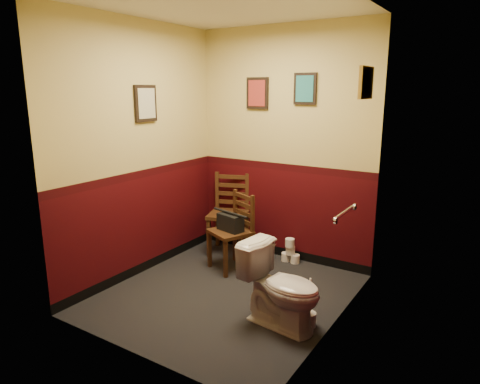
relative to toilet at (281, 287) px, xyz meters
name	(u,v)px	position (x,y,z in m)	size (l,w,h in m)	color
floor	(227,294)	(-0.72, 0.23, -0.35)	(2.20, 2.40, 0.00)	black
ceiling	(224,4)	(-0.72, 0.23, 2.35)	(2.20, 2.40, 0.00)	silver
wall_back	(284,146)	(-0.72, 1.43, 1.00)	(2.20, 2.70, 0.00)	#38060A
wall_front	(129,184)	(-0.72, -0.97, 1.00)	(2.20, 2.70, 0.00)	#38060A
wall_left	(140,152)	(-1.82, 0.23, 1.00)	(2.40, 2.70, 0.00)	#38060A
wall_right	(340,173)	(0.38, 0.23, 1.00)	(2.40, 2.70, 0.00)	#38060A
grab_bar	(344,213)	(0.35, 0.48, 0.60)	(0.05, 0.56, 0.06)	silver
framed_print_back_a	(257,93)	(-1.07, 1.41, 1.60)	(0.28, 0.04, 0.36)	black
framed_print_back_b	(305,89)	(-0.47, 1.41, 1.65)	(0.26, 0.04, 0.34)	black
framed_print_left	(146,103)	(-1.80, 0.33, 1.50)	(0.04, 0.30, 0.38)	black
framed_print_right	(366,83)	(0.36, 0.83, 1.70)	(0.04, 0.34, 0.28)	olive
toilet	(281,287)	(0.00, 0.00, 0.00)	(0.40, 0.72, 0.71)	white
toilet_brush	(309,318)	(0.21, 0.12, -0.28)	(0.12, 0.12, 0.45)	silver
chair_left	(229,214)	(-1.35, 1.22, 0.14)	(0.58, 0.58, 0.98)	#3F2513
chair_right	(233,231)	(-1.02, 0.81, 0.08)	(0.54, 0.54, 0.87)	#3F2513
handbag	(230,222)	(-1.04, 0.78, 0.20)	(0.33, 0.22, 0.22)	black
tp_stack	(290,252)	(-0.54, 1.31, -0.23)	(0.23, 0.14, 0.30)	silver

